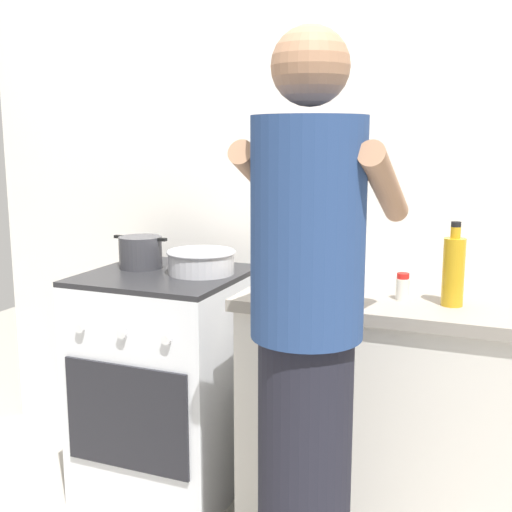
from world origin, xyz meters
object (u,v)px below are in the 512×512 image
at_px(stove_range, 167,381).
at_px(spice_bottle, 403,287).
at_px(person, 307,350).
at_px(utensil_crock, 345,252).
at_px(mixing_bowl, 201,261).
at_px(oil_bottle, 453,270).
at_px(pot, 141,252).

xyz_separation_m(stove_range, spice_bottle, (0.94, -0.08, 0.49)).
relative_size(stove_range, spice_bottle, 10.08).
xyz_separation_m(spice_bottle, person, (-0.17, -0.49, -0.08)).
bearing_deg(utensil_crock, mixing_bowl, -166.17).
bearing_deg(stove_range, oil_bottle, -4.87).
height_order(pot, utensil_crock, utensil_crock).
relative_size(pot, person, 0.14).
xyz_separation_m(stove_range, person, (0.77, -0.57, 0.41)).
bearing_deg(spice_bottle, mixing_bowl, 171.23).
height_order(mixing_bowl, oil_bottle, oil_bottle).
bearing_deg(utensil_crock, person, -83.27).
relative_size(utensil_crock, oil_bottle, 1.24).
bearing_deg(spice_bottle, pot, 173.10).
relative_size(utensil_crock, spice_bottle, 3.71).
xyz_separation_m(pot, person, (0.91, -0.62, -0.10)).
height_order(pot, mixing_bowl, pot).
xyz_separation_m(stove_range, pot, (-0.14, 0.05, 0.51)).
bearing_deg(spice_bottle, oil_bottle, -5.25).
distance_m(oil_bottle, person, 0.60).
relative_size(pot, utensil_crock, 0.72).
height_order(mixing_bowl, utensil_crock, utensil_crock).
bearing_deg(person, utensil_crock, 96.73).
bearing_deg(pot, mixing_bowl, -1.49).
relative_size(pot, mixing_bowl, 0.89).
xyz_separation_m(pot, utensil_crock, (0.82, 0.13, 0.03)).
distance_m(stove_range, utensil_crock, 0.89).
height_order(stove_range, mixing_bowl, mixing_bowl).
bearing_deg(pot, stove_range, -20.29).
xyz_separation_m(spice_bottle, oil_bottle, (0.16, -0.01, 0.07)).
height_order(stove_range, utensil_crock, utensil_crock).
distance_m(utensil_crock, person, 0.76).
height_order(utensil_crock, person, person).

